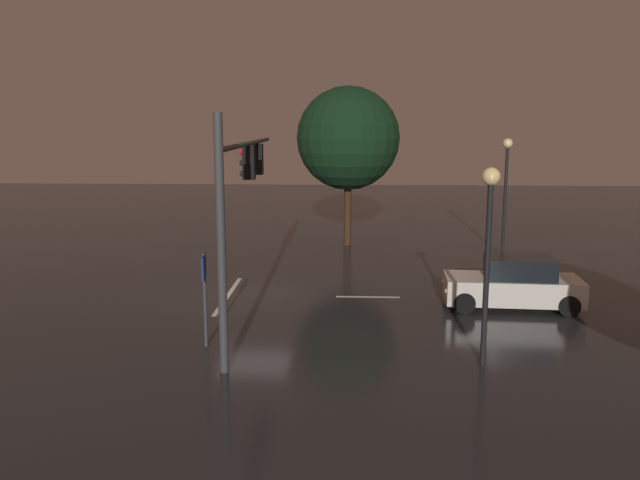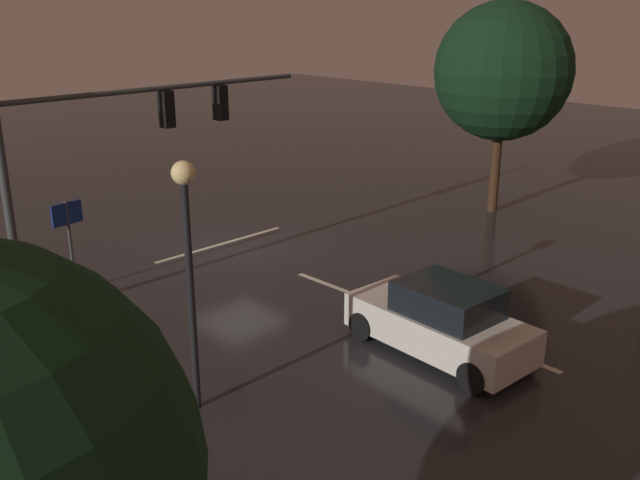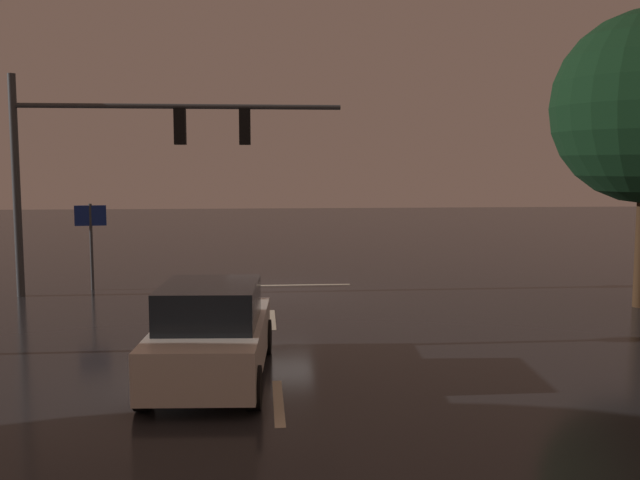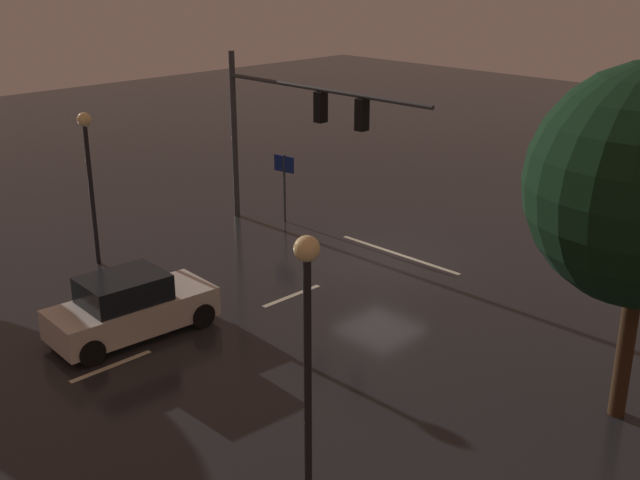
# 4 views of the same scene
# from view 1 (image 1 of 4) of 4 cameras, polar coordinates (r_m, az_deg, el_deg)

# --- Properties ---
(ground_plane) EXTENTS (80.00, 80.00, 0.00)m
(ground_plane) POSITION_cam_1_polar(r_m,az_deg,el_deg) (23.22, -5.81, -4.80)
(ground_plane) COLOR #232326
(traffic_signal_assembly) EXTENTS (9.22, 0.47, 6.21)m
(traffic_signal_assembly) POSITION_cam_1_polar(r_m,az_deg,el_deg) (18.53, -6.85, 4.71)
(traffic_signal_assembly) COLOR #383A3D
(traffic_signal_assembly) RESTS_ON ground_plane
(lane_dash_far) EXTENTS (0.16, 2.20, 0.01)m
(lane_dash_far) POSITION_cam_1_polar(r_m,az_deg,el_deg) (22.99, 4.14, -4.92)
(lane_dash_far) COLOR beige
(lane_dash_far) RESTS_ON ground_plane
(lane_dash_mid) EXTENTS (0.16, 2.20, 0.01)m
(lane_dash_mid) POSITION_cam_1_polar(r_m,az_deg,el_deg) (23.93, 18.71, -4.84)
(lane_dash_mid) COLOR beige
(lane_dash_mid) RESTS_ON ground_plane
(stop_bar) EXTENTS (5.00, 0.16, 0.01)m
(stop_bar) POSITION_cam_1_polar(r_m,az_deg,el_deg) (23.36, -7.93, -4.74)
(stop_bar) COLOR beige
(stop_bar) RESTS_ON ground_plane
(car_approaching) EXTENTS (2.14, 4.46, 1.70)m
(car_approaching) POSITION_cam_1_polar(r_m,az_deg,el_deg) (22.35, 16.40, -3.66)
(car_approaching) COLOR silver
(car_approaching) RESTS_ON ground_plane
(street_lamp_left_kerb) EXTENTS (0.44, 0.44, 5.25)m
(street_lamp_left_kerb) POSITION_cam_1_polar(r_m,az_deg,el_deg) (30.22, 15.77, 5.42)
(street_lamp_left_kerb) COLOR black
(street_lamp_left_kerb) RESTS_ON ground_plane
(street_lamp_right_kerb) EXTENTS (0.44, 0.44, 4.94)m
(street_lamp_right_kerb) POSITION_cam_1_polar(r_m,az_deg,el_deg) (16.39, 14.36, 0.97)
(street_lamp_right_kerb) COLOR black
(street_lamp_right_kerb) RESTS_ON ground_plane
(route_sign) EXTENTS (0.90, 0.18, 2.57)m
(route_sign) POSITION_cam_1_polar(r_m,az_deg,el_deg) (17.84, -9.97, -3.39)
(route_sign) COLOR #383A3D
(route_sign) RESTS_ON ground_plane
(tree_left_near) EXTENTS (4.92, 4.92, 7.64)m
(tree_left_near) POSITION_cam_1_polar(r_m,az_deg,el_deg) (31.83, 2.44, 8.75)
(tree_left_near) COLOR #382314
(tree_left_near) RESTS_ON ground_plane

